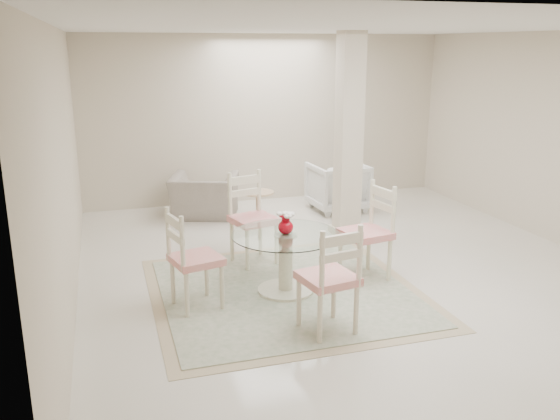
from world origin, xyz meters
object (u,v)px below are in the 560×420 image
object	(u,v)px
column	(349,137)
dining_chair_west	(189,252)
dining_chair_north	(250,211)
armchair_white	(337,187)
side_table	(258,209)
red_vase	(286,223)
dining_chair_south	(332,272)
recliner_taupe	(205,196)
dining_table	(286,263)
dining_chair_east	(372,225)

from	to	relation	value
column	dining_chair_west	bearing A→B (deg)	-143.55
dining_chair_north	column	bearing A→B (deg)	8.94
armchair_white	side_table	xyz separation A→B (m)	(-1.38, -0.35, -0.16)
dining_chair_west	armchair_white	bearing A→B (deg)	-56.80
red_vase	dining_chair_south	bearing A→B (deg)	-84.00
dining_chair_north	dining_chair_west	distance (m)	1.45
red_vase	dining_chair_south	xyz separation A→B (m)	(0.11, -1.02, -0.17)
dining_chair_south	recliner_taupe	xyz separation A→B (m)	(-0.42, 4.14, -0.29)
dining_table	dining_chair_east	world-z (taller)	dining_chair_east
red_vase	dining_chair_west	xyz separation A→B (m)	(-1.02, -0.11, -0.18)
dining_chair_north	dining_chair_south	world-z (taller)	dining_chair_north
column	recliner_taupe	xyz separation A→B (m)	(-1.70, 1.45, -1.03)
armchair_white	dining_chair_north	bearing A→B (deg)	41.46
column	dining_chair_east	bearing A→B (deg)	-103.52
dining_chair_south	dining_chair_east	bearing A→B (deg)	-138.98
dining_chair_north	dining_chair_west	xyz separation A→B (m)	(-0.90, -1.13, -0.04)
armchair_white	dining_chair_south	bearing A→B (deg)	63.85
dining_chair_east	dining_chair_south	world-z (taller)	dining_chair_east
dining_chair_east	dining_chair_west	size ratio (longest dim) A/B	1.05
red_vase	armchair_white	bearing A→B (deg)	58.62
red_vase	dining_chair_south	size ratio (longest dim) A/B	0.21
dining_table	red_vase	size ratio (longest dim) A/B	4.66
armchair_white	side_table	distance (m)	1.43
dining_chair_east	column	bearing A→B (deg)	155.91
dining_table	red_vase	xyz separation A→B (m)	(0.00, -0.00, 0.44)
dining_chair_north	armchair_white	bearing A→B (deg)	30.47
dining_chair_east	side_table	xyz separation A→B (m)	(-0.65, 2.41, -0.40)
column	side_table	distance (m)	1.75
dining_chair_east	dining_chair_west	world-z (taller)	dining_chair_east
column	armchair_white	bearing A→B (deg)	73.37
column	dining_chair_south	distance (m)	3.07
dining_chair_east	dining_table	bearing A→B (deg)	-94.37
dining_chair_south	dining_chair_west	bearing A→B (deg)	-48.87
dining_table	dining_chair_south	distance (m)	1.06
red_vase	dining_chair_east	size ratio (longest dim) A/B	0.20
dining_table	recliner_taupe	xyz separation A→B (m)	(-0.31, 3.12, -0.01)
dining_chair_east	dining_chair_north	size ratio (longest dim) A/B	0.99
dining_chair_west	recliner_taupe	xyz separation A→B (m)	(0.71, 3.23, -0.27)
column	dining_chair_north	bearing A→B (deg)	-156.84
dining_table	dining_chair_north	world-z (taller)	dining_chair_north
dining_chair_west	dining_chair_south	world-z (taller)	dining_chair_south
dining_table	side_table	world-z (taller)	dining_table
dining_chair_west	recliner_taupe	world-z (taller)	dining_chair_west
recliner_taupe	dining_chair_west	bearing A→B (deg)	96.44
column	dining_chair_north	xyz separation A→B (m)	(-1.51, -0.65, -0.72)
dining_table	side_table	bearing A→B (deg)	81.59
column	armchair_white	size ratio (longest dim) A/B	3.24
red_vase	armchair_white	size ratio (longest dim) A/B	0.29
side_table	recliner_taupe	bearing A→B (deg)	138.74
dining_chair_east	red_vase	bearing A→B (deg)	-94.24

